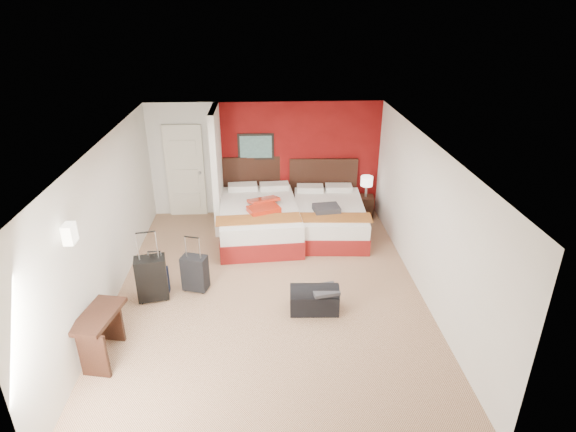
{
  "coord_description": "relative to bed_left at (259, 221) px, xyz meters",
  "views": [
    {
      "loc": [
        -0.06,
        -6.66,
        4.45
      ],
      "look_at": [
        0.36,
        0.8,
        1.0
      ],
      "focal_mm": 29.51,
      "sensor_mm": 36.0,
      "label": 1
    }
  ],
  "objects": [
    {
      "name": "bed_right",
      "position": [
        1.44,
        0.06,
        -0.03
      ],
      "size": [
        1.55,
        2.13,
        0.61
      ],
      "primitive_type": "cube",
      "rotation": [
        0.0,
        0.0,
        -0.06
      ],
      "color": "white",
      "rests_on": "ground"
    },
    {
      "name": "bed_left",
      "position": [
        0.0,
        0.0,
        0.0
      ],
      "size": [
        1.7,
        2.33,
        0.67
      ],
      "primitive_type": "cube",
      "rotation": [
        0.0,
        0.0,
        0.06
      ],
      "color": "white",
      "rests_on": "ground"
    },
    {
      "name": "table_lamp",
      "position": [
        2.34,
        0.76,
        0.39
      ],
      "size": [
        0.28,
        0.28,
        0.46
      ],
      "primitive_type": "cylinder",
      "rotation": [
        0.0,
        0.0,
        -0.09
      ],
      "color": "white",
      "rests_on": "nightstand"
    },
    {
      "name": "ground",
      "position": [
        0.16,
        -2.05,
        -0.34
      ],
      "size": [
        6.5,
        6.5,
        0.0
      ],
      "primitive_type": "plane",
      "color": "tan",
      "rests_on": "ground"
    },
    {
      "name": "duffel_bag",
      "position": [
        0.85,
        -2.63,
        -0.15
      ],
      "size": [
        0.77,
        0.43,
        0.38
      ],
      "primitive_type": "cube",
      "rotation": [
        0.0,
        0.0,
        -0.05
      ],
      "color": "black",
      "rests_on": "ground"
    },
    {
      "name": "suitcase_black",
      "position": [
        -1.71,
        -2.17,
        0.02
      ],
      "size": [
        0.53,
        0.39,
        0.72
      ],
      "primitive_type": "cube",
      "rotation": [
        0.0,
        0.0,
        0.2
      ],
      "color": "black",
      "rests_on": "ground"
    },
    {
      "name": "jacket_bundle",
      "position": [
        1.34,
        -0.24,
        0.34
      ],
      "size": [
        0.54,
        0.45,
        0.12
      ],
      "primitive_type": "cube",
      "rotation": [
        0.0,
        0.0,
        0.12
      ],
      "color": "#3A3A3F",
      "rests_on": "bed_right"
    },
    {
      "name": "suitcase_charcoal",
      "position": [
        -1.06,
        -1.94,
        -0.04
      ],
      "size": [
        0.46,
        0.36,
        0.6
      ],
      "primitive_type": "cube",
      "rotation": [
        0.0,
        0.0,
        -0.29
      ],
      "color": "black",
      "rests_on": "ground"
    },
    {
      "name": "jacket_draped",
      "position": [
        1.0,
        -2.68,
        0.07
      ],
      "size": [
        0.46,
        0.41,
        0.05
      ],
      "primitive_type": "cube",
      "rotation": [
        0.0,
        0.0,
        0.2
      ],
      "color": "#39393E",
      "rests_on": "duffel_bag"
    },
    {
      "name": "red_accent_panel",
      "position": [
        0.91,
        1.18,
        0.91
      ],
      "size": [
        3.5,
        0.04,
        2.5
      ],
      "primitive_type": "cube",
      "color": "maroon",
      "rests_on": "ground"
    },
    {
      "name": "suitcase_navy",
      "position": [
        -1.65,
        -2.06,
        -0.11
      ],
      "size": [
        0.33,
        0.21,
        0.46
      ],
      "primitive_type": "cube",
      "rotation": [
        0.0,
        0.0,
        -0.01
      ],
      "color": "#101A32",
      "rests_on": "ground"
    },
    {
      "name": "room_walls",
      "position": [
        -1.24,
        -0.63,
        0.92
      ],
      "size": [
        5.02,
        6.52,
        2.5
      ],
      "color": "silver",
      "rests_on": "ground"
    },
    {
      "name": "entry_door",
      "position": [
        -1.59,
        1.15,
        0.69
      ],
      "size": [
        0.82,
        0.06,
        2.05
      ],
      "primitive_type": "cube",
      "color": "silver",
      "rests_on": "ground"
    },
    {
      "name": "partition_wall",
      "position": [
        -0.84,
        0.56,
        0.91
      ],
      "size": [
        0.12,
        1.2,
        2.5
      ],
      "primitive_type": "cube",
      "color": "silver",
      "rests_on": "ground"
    },
    {
      "name": "nightstand",
      "position": [
        2.34,
        0.76,
        -0.09
      ],
      "size": [
        0.39,
        0.39,
        0.5
      ],
      "primitive_type": "cube",
      "rotation": [
        0.0,
        0.0,
        -0.11
      ],
      "color": "black",
      "rests_on": "ground"
    },
    {
      "name": "red_suitcase_open",
      "position": [
        0.1,
        -0.1,
        0.39
      ],
      "size": [
        0.84,
        0.97,
        0.1
      ],
      "primitive_type": "cube",
      "rotation": [
        0.0,
        0.0,
        0.38
      ],
      "color": "red",
      "rests_on": "bed_left"
    },
    {
      "name": "desk",
      "position": [
        -2.1,
        -3.52,
        0.02
      ],
      "size": [
        0.58,
        0.91,
        0.7
      ],
      "primitive_type": "cube",
      "rotation": [
        0.0,
        0.0,
        -0.2
      ],
      "color": "black",
      "rests_on": "ground"
    }
  ]
}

